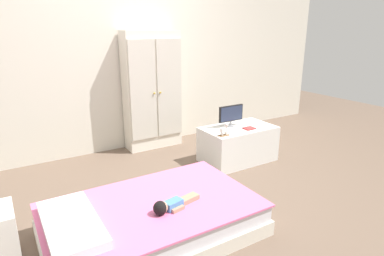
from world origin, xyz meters
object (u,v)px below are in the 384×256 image
Objects in this scene: rocking_horse_toy at (225,130)px; book_red at (249,128)px; wardrobe at (152,91)px; doll at (168,205)px; bed at (153,220)px; tv_stand at (238,144)px; tv_monitor at (231,114)px.

rocking_horse_toy reaches higher than book_red.
wardrobe reaches higher than book_red.
doll is 0.27× the size of wardrobe.
doll is at bearing -63.64° from bed.
bed is 11.51× the size of rocking_horse_toy.
tv_stand is (1.37, 0.91, -0.09)m from doll.
tv_stand is 0.24m from book_red.
tv_stand reaches higher than doll.
bed is at bearing -150.77° from rocking_horse_toy.
tv_stand is 2.59× the size of tv_monitor.
wardrobe is at bearing 122.75° from book_red.
rocking_horse_toy is at bearing 29.23° from bed.
book_red is (0.11, -0.19, -0.13)m from tv_monitor.
rocking_horse_toy is at bearing -153.54° from tv_stand.
book_red is (1.43, 0.80, 0.12)m from doll.
tv_monitor is at bearing 37.11° from doll.
tv_monitor is at bearing -56.63° from wardrobe.
tv_stand is 6.95× the size of book_red.
wardrobe is 1.29m from book_red.
wardrobe is 10.90× the size of rocking_horse_toy.
doll is 2.05m from wardrobe.
book_red is (0.68, -1.05, -0.32)m from wardrobe.
tv_monitor is at bearing 32.01° from bed.
wardrobe is at bearing 123.12° from tv_stand.
doll is 1.65m from tv_stand.
tv_monitor is 0.36m from rocking_horse_toy.
doll is 1.31m from rocking_horse_toy.
tv_monitor is at bearing 120.45° from tv_stand.
doll is at bearing -142.89° from tv_monitor.
tv_stand reaches higher than bed.
bed is 1.33m from rocking_horse_toy.
book_red is at bearing -60.16° from tv_monitor.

